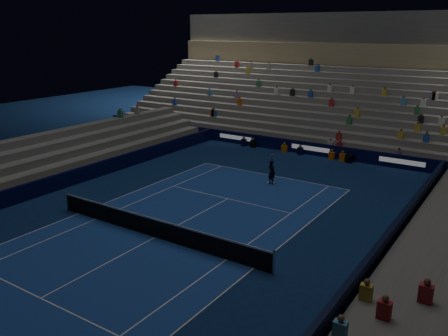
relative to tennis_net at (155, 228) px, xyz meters
name	(u,v)px	position (x,y,z in m)	size (l,w,h in m)	color
ground	(155,237)	(0.00, 0.00, -0.50)	(90.00, 90.00, 0.00)	#0C214D
court_surface	(155,237)	(0.00, 0.00, -0.50)	(10.97, 23.77, 0.01)	navy
sponsor_barrier_far	(311,149)	(0.00, 18.50, 0.00)	(44.00, 0.25, 1.00)	#080A32
sponsor_barrier_east	(353,287)	(9.70, 0.00, 0.00)	(0.25, 37.00, 1.00)	black
sponsor_barrier_west	(30,191)	(-9.70, 0.00, 0.00)	(0.25, 37.00, 1.00)	black
grandstand_main	(353,98)	(0.00, 27.90, 2.87)	(44.00, 15.20, 11.20)	slate
tennis_net	(155,228)	(0.00, 0.00, 0.00)	(12.90, 0.10, 1.10)	#B2B2B7
tennis_player	(272,172)	(0.83, 10.29, 0.28)	(0.58, 0.38, 1.58)	black
broadcast_camera	(350,158)	(3.33, 18.03, -0.20)	(0.52, 0.93, 0.59)	black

